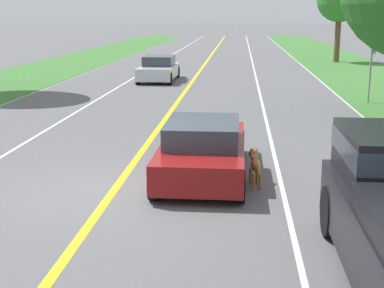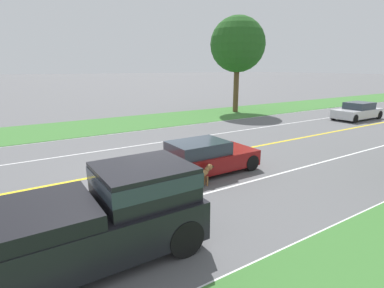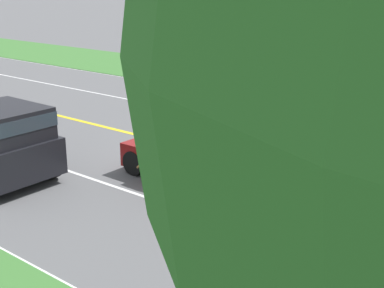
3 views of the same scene
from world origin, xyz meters
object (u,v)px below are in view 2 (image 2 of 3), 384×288
dog (203,173)px  oncoming_car (357,111)px  pickup_truck (87,219)px  ego_car (201,158)px  roadside_tree_left_near (238,45)px

dog → oncoming_car: (-4.79, 18.13, 0.15)m
dog → pickup_truck: size_ratio=0.21×
ego_car → roadside_tree_left_near: size_ratio=0.53×
dog → ego_car: bearing=142.8°
pickup_truck → roadside_tree_left_near: (-15.24, 17.08, 4.96)m
pickup_truck → oncoming_car: pickup_truck is taller
pickup_truck → roadside_tree_left_near: bearing=131.7°
roadside_tree_left_near → dog: bearing=-44.1°
dog → oncoming_car: bearing=98.5°
dog → pickup_truck: 4.88m
pickup_truck → oncoming_car: bearing=107.0°
pickup_truck → dog: bearing=115.7°
ego_car → roadside_tree_left_near: (-11.98, 12.01, 5.33)m
oncoming_car → roadside_tree_left_near: bearing=33.0°
oncoming_car → roadside_tree_left_near: roadside_tree_left_near is taller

